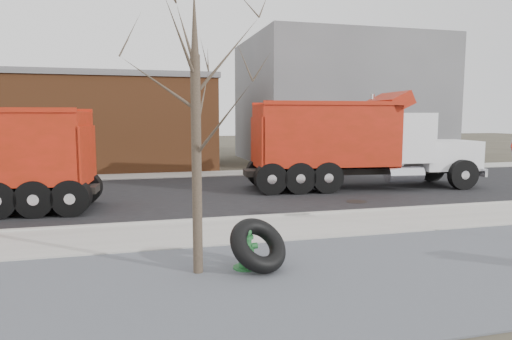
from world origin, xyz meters
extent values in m
plane|color=#383328|center=(0.00, 0.00, 0.00)|extent=(120.00, 120.00, 0.00)
cube|color=slate|center=(0.00, -3.50, 0.01)|extent=(60.00, 5.00, 0.03)
cube|color=#9E9B93|center=(0.00, 0.25, 0.03)|extent=(60.00, 2.50, 0.06)
cube|color=#9E9B93|center=(0.00, 1.55, 0.06)|extent=(60.00, 0.15, 0.11)
cube|color=black|center=(0.00, 6.30, 0.01)|extent=(60.00, 9.40, 0.02)
cube|color=#9E9B93|center=(0.00, 12.00, 0.03)|extent=(60.00, 2.00, 0.06)
cube|color=slate|center=(9.00, 18.00, 4.00)|extent=(12.00, 10.00, 8.00)
cube|color=brown|center=(-10.00, 17.00, 2.50)|extent=(20.00, 8.00, 5.00)
cube|color=slate|center=(-10.00, 17.00, 5.15)|extent=(20.20, 8.20, 0.30)
cylinder|color=#382D23|center=(-3.20, -2.60, 2.00)|extent=(0.18, 0.18, 4.00)
cone|color=#382D23|center=(-3.20, -2.60, 4.60)|extent=(0.14, 0.14, 1.20)
cylinder|color=#276837|center=(-2.30, -2.60, 0.03)|extent=(0.47, 0.47, 0.06)
cylinder|color=#276837|center=(-2.30, -2.60, 0.35)|extent=(0.24, 0.24, 0.64)
cylinder|color=#276837|center=(-2.30, -2.60, 0.64)|extent=(0.32, 0.32, 0.05)
sphere|color=#276837|center=(-2.30, -2.60, 0.74)|extent=(0.26, 0.26, 0.26)
cylinder|color=#276837|center=(-2.30, -2.60, 0.85)|extent=(0.05, 0.05, 0.06)
cylinder|color=#276837|center=(-2.48, -2.63, 0.45)|extent=(0.14, 0.14, 0.12)
cylinder|color=#276837|center=(-2.12, -2.57, 0.45)|extent=(0.14, 0.14, 0.12)
cylinder|color=#276837|center=(-2.27, -2.78, 0.43)|extent=(0.18, 0.15, 0.16)
torus|color=black|center=(-2.08, -2.76, 0.51)|extent=(1.48, 1.42, 1.06)
cube|color=black|center=(4.47, 6.09, 0.72)|extent=(9.36, 1.82, 0.24)
cube|color=white|center=(8.26, 5.74, 1.33)|extent=(2.58, 2.34, 1.20)
cube|color=silver|center=(9.32, 5.63, 1.33)|extent=(0.24, 1.90, 1.09)
cube|color=white|center=(6.37, 5.91, 2.09)|extent=(1.97, 2.66, 1.96)
cube|color=black|center=(7.11, 5.84, 2.63)|extent=(0.25, 2.17, 0.87)
cube|color=#B41E0F|center=(3.06, 6.22, 2.20)|extent=(5.67, 3.11, 2.40)
cylinder|color=silver|center=(5.62, 7.02, 2.58)|extent=(0.17, 0.17, 2.61)
cylinder|color=black|center=(8.57, 6.89, 0.62)|extent=(1.22, 0.44, 1.20)
cylinder|color=black|center=(8.35, 4.55, 0.62)|extent=(1.22, 0.44, 1.20)
cylinder|color=black|center=(1.86, 7.39, 0.62)|extent=(1.22, 0.44, 1.20)
cylinder|color=black|center=(1.67, 5.31, 0.62)|extent=(1.22, 0.44, 1.20)
cube|color=#B41E0F|center=(-8.20, 4.42, 1.99)|extent=(5.12, 2.81, 2.17)
cylinder|color=black|center=(-7.11, 3.37, 0.56)|extent=(1.11, 0.39, 1.08)
cylinder|color=black|center=(-6.94, 5.26, 0.56)|extent=(1.11, 0.39, 1.08)
camera|label=1|loc=(-4.24, -10.82, 2.90)|focal=32.00mm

